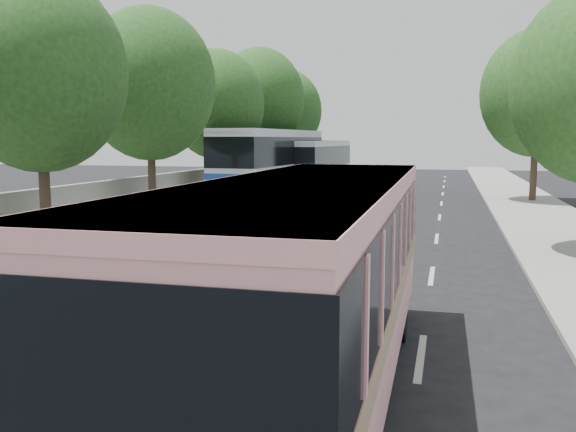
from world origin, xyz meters
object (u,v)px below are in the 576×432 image
(pink_bus, at_px, (307,265))
(white_pickup, at_px, (262,193))
(tour_coach_rear, at_px, (318,159))
(pink_taxi, at_px, (333,225))
(tour_coach_front, at_px, (272,155))

(pink_bus, xyz_separation_m, white_pickup, (-6.91, 20.24, -0.97))
(tour_coach_rear, bearing_deg, pink_taxi, -74.62)
(white_pickup, distance_m, tour_coach_rear, 14.85)
(pink_taxi, height_order, tour_coach_front, tour_coach_front)
(pink_taxi, relative_size, tour_coach_front, 0.29)
(tour_coach_front, height_order, tour_coach_rear, tour_coach_front)
(pink_taxi, xyz_separation_m, tour_coach_rear, (-5.50, 23.46, 1.32))
(pink_taxi, bearing_deg, tour_coach_rear, 106.85)
(tour_coach_front, bearing_deg, pink_taxi, -64.27)
(white_pickup, bearing_deg, pink_bus, -73.61)
(pink_bus, distance_m, pink_taxi, 11.77)
(pink_taxi, bearing_deg, white_pickup, 124.12)
(white_pickup, distance_m, tour_coach_front, 9.59)
(tour_coach_rear, bearing_deg, tour_coach_front, -105.64)
(pink_taxi, xyz_separation_m, tour_coach_front, (-7.30, 17.86, 1.74))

